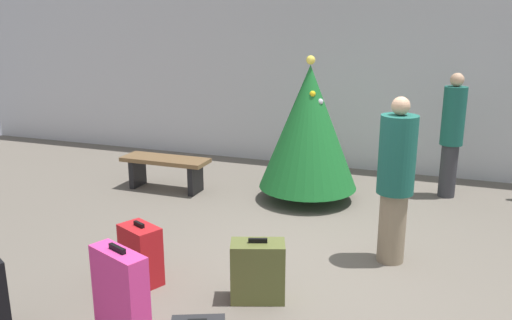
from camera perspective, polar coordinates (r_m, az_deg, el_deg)
The scene contains 9 objects.
ground_plane at distance 5.49m, azimuth 7.72°, elevation -11.21°, with size 16.00×16.00×0.00m, color #665E54.
back_wall at distance 8.67m, azimuth 13.70°, elevation 10.33°, with size 16.00×0.20×3.53m, color silver.
holiday_tree at distance 7.06m, azimuth 5.80°, elevation 3.58°, with size 1.34×1.34×1.97m.
waiting_bench at distance 7.72m, azimuth -9.86°, elevation -0.69°, with size 1.29×0.44×0.48m.
traveller_0 at distance 7.66m, azimuth 20.63°, elevation 2.83°, with size 0.43×0.43×1.74m.
traveller_1 at distance 5.37m, azimuth 15.01°, elevation -1.90°, with size 0.51×0.51×1.71m.
suitcase_1 at distance 4.70m, azimuth 0.19°, elevation -12.05°, with size 0.54×0.41×0.58m.
suitcase_2 at distance 4.20m, azimuth -14.55°, elevation -14.35°, with size 0.54×0.35×0.81m.
suitcase_3 at distance 5.09m, azimuth -12.47°, elevation -10.06°, with size 0.46×0.39×0.61m.
Camera 1 is at (1.00, -4.83, 2.41)m, focal length 36.60 mm.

